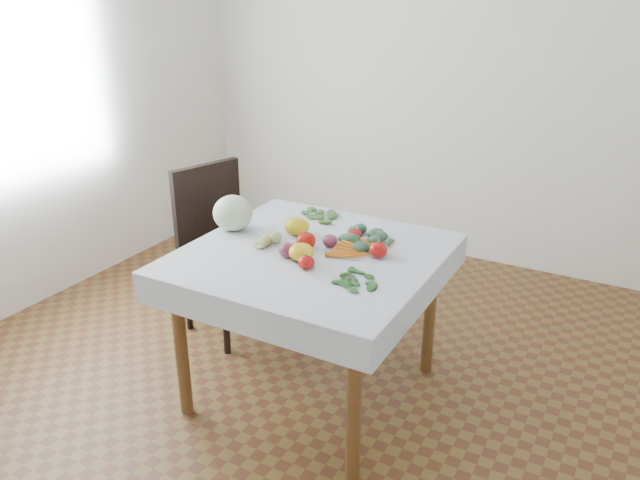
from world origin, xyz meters
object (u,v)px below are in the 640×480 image
object	(u,v)px
cabbage	(233,213)
carrot_bunch	(357,249)
table	(312,272)
heirloom_back	(297,226)
chair	(220,238)

from	to	relation	value
cabbage	carrot_bunch	bearing A→B (deg)	4.11
cabbage	carrot_bunch	xyz separation A→B (m)	(0.66, 0.05, -0.07)
table	cabbage	bearing A→B (deg)	173.61
table	cabbage	size ratio (longest dim) A/B	5.08
table	cabbage	distance (m)	0.52
carrot_bunch	table	bearing A→B (deg)	-150.89
heirloom_back	cabbage	bearing A→B (deg)	-162.15
carrot_bunch	chair	bearing A→B (deg)	167.06
chair	cabbage	world-z (taller)	chair
chair	heirloom_back	size ratio (longest dim) A/B	7.85
table	heirloom_back	size ratio (longest dim) A/B	8.15
table	heirloom_back	distance (m)	0.27
heirloom_back	carrot_bunch	world-z (taller)	heirloom_back
table	cabbage	xyz separation A→B (m)	(-0.48, 0.05, 0.19)
chair	cabbage	distance (m)	0.50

